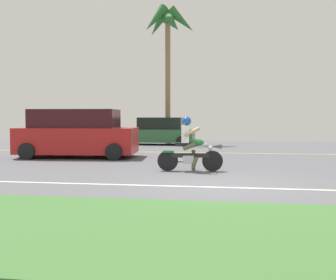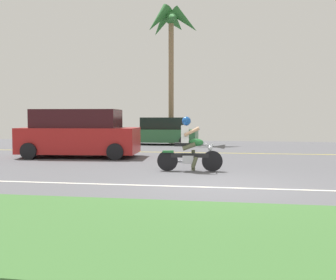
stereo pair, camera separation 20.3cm
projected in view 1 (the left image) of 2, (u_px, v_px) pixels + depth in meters
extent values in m
cube|color=#545459|center=(223.00, 169.00, 12.33)|extent=(56.00, 30.00, 0.04)
cube|color=#3D6B33|center=(216.00, 233.00, 5.32)|extent=(56.00, 3.80, 0.06)
cube|color=silver|center=(221.00, 187.00, 8.98)|extent=(50.40, 0.12, 0.01)
cube|color=yellow|center=(224.00, 153.00, 17.81)|extent=(50.40, 0.12, 0.01)
cylinder|color=black|center=(212.00, 161.00, 11.70)|extent=(0.62, 0.15, 0.62)
cylinder|color=black|center=(168.00, 161.00, 11.77)|extent=(0.62, 0.15, 0.62)
cylinder|color=#B7BAC1|center=(209.00, 152.00, 11.69)|extent=(0.28, 0.08, 0.54)
cube|color=black|center=(190.00, 155.00, 11.73)|extent=(1.13, 0.20, 0.12)
cube|color=#B7BAC1|center=(188.00, 159.00, 11.74)|extent=(0.35, 0.23, 0.25)
ellipsoid|color=#236B33|center=(196.00, 142.00, 11.69)|extent=(0.45, 0.25, 0.23)
cube|color=black|center=(183.00, 144.00, 11.72)|extent=(0.51, 0.27, 0.10)
cube|color=#236B33|center=(168.00, 152.00, 11.76)|extent=(0.34, 0.19, 0.06)
cylinder|color=#B7BAC1|center=(206.00, 144.00, 11.68)|extent=(0.09, 0.64, 0.04)
sphere|color=#B7BAC1|center=(210.00, 148.00, 11.68)|extent=(0.14, 0.14, 0.14)
cylinder|color=#B7BAC1|center=(181.00, 161.00, 11.88)|extent=(0.52, 0.12, 0.07)
cube|color=white|center=(185.00, 134.00, 11.70)|extent=(0.25, 0.35, 0.51)
sphere|color=#194C9E|center=(187.00, 121.00, 11.67)|extent=(0.27, 0.27, 0.27)
cylinder|color=#51563D|center=(189.00, 146.00, 11.61)|extent=(0.42, 0.17, 0.26)
cylinder|color=#51563D|center=(189.00, 146.00, 11.81)|extent=(0.42, 0.17, 0.26)
cylinder|color=#51563D|center=(193.00, 160.00, 11.87)|extent=(0.12, 0.12, 0.63)
cylinder|color=#51563D|center=(195.00, 162.00, 11.61)|extent=(0.22, 0.13, 0.35)
cylinder|color=tan|center=(192.00, 132.00, 11.48)|extent=(0.47, 0.13, 0.29)
cylinder|color=tan|center=(192.00, 131.00, 11.89)|extent=(0.47, 0.13, 0.29)
cube|color=#AD1E1E|center=(78.00, 140.00, 15.86)|extent=(4.83, 2.41, 1.02)
cube|color=#351116|center=(75.00, 119.00, 15.82)|extent=(3.50, 2.02, 0.74)
cylinder|color=black|center=(27.00, 151.00, 14.98)|extent=(0.66, 0.27, 0.64)
cylinder|color=black|center=(114.00, 152.00, 14.76)|extent=(0.66, 0.27, 0.64)
cylinder|color=black|center=(47.00, 147.00, 17.00)|extent=(0.66, 0.27, 0.64)
cylinder|color=black|center=(124.00, 148.00, 16.78)|extent=(0.66, 0.27, 0.64)
cylinder|color=black|center=(19.00, 139.00, 16.02)|extent=(0.25, 0.59, 0.58)
cube|color=#AD1E1E|center=(67.00, 137.00, 23.33)|extent=(4.07, 1.63, 0.66)
cube|color=#351116|center=(71.00, 126.00, 23.25)|extent=(2.36, 1.40, 0.61)
cylinder|color=black|center=(95.00, 140.00, 23.92)|extent=(0.56, 0.18, 0.56)
cylinder|color=black|center=(50.00, 139.00, 24.34)|extent=(0.56, 0.18, 0.56)
cylinder|color=black|center=(86.00, 141.00, 22.33)|extent=(0.56, 0.18, 0.56)
cylinder|color=black|center=(38.00, 141.00, 22.75)|extent=(0.56, 0.18, 0.56)
cube|color=#2D663D|center=(156.00, 136.00, 23.59)|extent=(4.53, 1.82, 0.76)
cube|color=black|center=(161.00, 123.00, 23.50)|extent=(2.63, 1.54, 0.70)
cylinder|color=black|center=(185.00, 139.00, 24.19)|extent=(0.56, 0.19, 0.56)
cylinder|color=black|center=(134.00, 139.00, 24.73)|extent=(0.56, 0.19, 0.56)
cylinder|color=black|center=(181.00, 141.00, 22.47)|extent=(0.56, 0.19, 0.56)
cylinder|color=black|center=(126.00, 140.00, 23.01)|extent=(0.56, 0.19, 0.56)
cylinder|color=#846B4C|center=(168.00, 81.00, 24.49)|extent=(0.32, 0.32, 7.82)
sphere|color=#28662D|center=(168.00, 17.00, 24.27)|extent=(0.84, 0.84, 0.84)
cone|color=#28662D|center=(182.00, 21.00, 24.23)|extent=(1.94, 0.86, 1.81)
cone|color=#28662D|center=(173.00, 24.00, 25.08)|extent=(1.16, 2.14, 1.09)
cone|color=#28662D|center=(159.00, 23.00, 24.92)|extent=(1.89, 1.71, 1.83)
cone|color=#28662D|center=(155.00, 19.00, 23.88)|extent=(1.84, 1.61, 1.91)
cone|color=#28662D|center=(169.00, 17.00, 23.42)|extent=(1.18, 2.13, 1.05)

